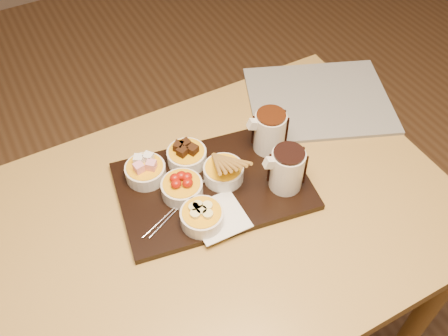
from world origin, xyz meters
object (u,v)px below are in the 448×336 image
serving_board (213,186)px  bowl_strawberries (182,189)px  pitcher_dark_chocolate (287,170)px  pitcher_milk_chocolate (270,132)px  dining_table (207,241)px  newspaper (319,100)px

serving_board → bowl_strawberries: (-0.08, 0.01, 0.03)m
serving_board → pitcher_dark_chocolate: 0.19m
serving_board → pitcher_milk_chocolate: 0.20m
dining_table → serving_board: (0.06, 0.07, 0.11)m
newspaper → pitcher_dark_chocolate: bearing=-117.3°
pitcher_dark_chocolate → newspaper: (0.27, 0.23, -0.07)m
dining_table → bowl_strawberries: bowl_strawberries is taller
dining_table → pitcher_milk_chocolate: bearing=24.9°
dining_table → pitcher_milk_chocolate: pitcher_milk_chocolate is taller
serving_board → pitcher_dark_chocolate: (0.15, -0.09, 0.06)m
bowl_strawberries → serving_board: bearing=-5.8°
dining_table → pitcher_dark_chocolate: bearing=-3.8°
pitcher_milk_chocolate → newspaper: (0.24, 0.10, -0.07)m
bowl_strawberries → pitcher_dark_chocolate: pitcher_dark_chocolate is taller
pitcher_dark_chocolate → pitcher_milk_chocolate: 0.13m
newspaper → serving_board: bearing=-139.2°
serving_board → bowl_strawberries: bearing=-176.4°
dining_table → serving_board: size_ratio=2.61×
pitcher_milk_chocolate → newspaper: bearing=32.1°
pitcher_dark_chocolate → newspaper: size_ratio=0.27×
dining_table → serving_board: 0.14m
serving_board → pitcher_dark_chocolate: pitcher_dark_chocolate is taller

